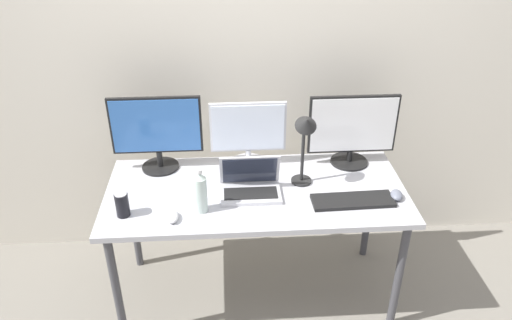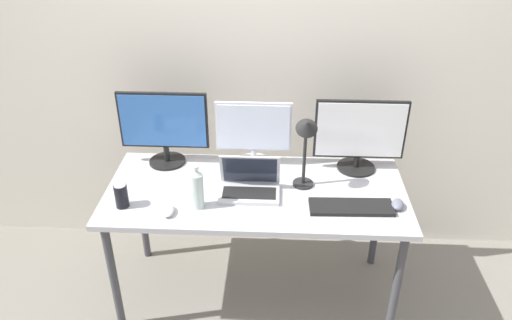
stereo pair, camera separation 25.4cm
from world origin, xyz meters
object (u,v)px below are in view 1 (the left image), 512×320
at_px(water_bottle, 201,192).
at_px(desk_lamp, 305,137).
at_px(keyboard_main, 353,201).
at_px(monitor_center, 248,134).
at_px(monitor_left, 157,131).
at_px(monitor_right, 353,129).
at_px(laptop_silver, 250,184).
at_px(work_desk, 256,200).
at_px(soda_can_near_keyboard, 122,205).
at_px(mouse_by_laptop, 172,216).
at_px(mouse_by_keyboard, 396,195).

relative_size(water_bottle, desk_lamp, 0.54).
bearing_deg(keyboard_main, water_bottle, 179.82).
bearing_deg(monitor_center, monitor_left, -179.77).
relative_size(monitor_right, laptop_silver, 1.59).
distance_m(monitor_center, laptop_silver, 0.32).
bearing_deg(monitor_right, monitor_center, 178.30).
height_order(monitor_left, laptop_silver, monitor_left).
xyz_separation_m(work_desk, soda_can_near_keyboard, (-0.66, -0.18, 0.13)).
bearing_deg(work_desk, soda_can_near_keyboard, -164.53).
bearing_deg(water_bottle, keyboard_main, 1.45).
bearing_deg(monitor_left, water_bottle, -60.31).
bearing_deg(monitor_left, laptop_silver, -30.00).
bearing_deg(desk_lamp, mouse_by_laptop, -159.79).
xyz_separation_m(work_desk, laptop_silver, (-0.03, -0.03, 0.12)).
bearing_deg(monitor_left, mouse_by_keyboard, -17.36).
distance_m(water_bottle, desk_lamp, 0.59).
height_order(monitor_left, mouse_by_keyboard, monitor_left).
distance_m(work_desk, monitor_right, 0.67).
distance_m(monitor_right, desk_lamp, 0.39).
bearing_deg(work_desk, mouse_by_keyboard, -10.30).
relative_size(monitor_left, desk_lamp, 1.13).
bearing_deg(laptop_silver, monitor_left, 150.00).
bearing_deg(soda_can_near_keyboard, monitor_right, 19.29).
xyz_separation_m(monitor_right, water_bottle, (-0.84, -0.41, -0.11)).
xyz_separation_m(monitor_right, mouse_by_laptop, (-0.98, -0.48, -0.20)).
distance_m(monitor_center, soda_can_near_keyboard, 0.79).
bearing_deg(laptop_silver, mouse_by_keyboard, -7.84).
height_order(work_desk, monitor_left, monitor_left).
distance_m(keyboard_main, water_bottle, 0.77).
height_order(work_desk, monitor_center, monitor_center).
bearing_deg(monitor_left, soda_can_near_keyboard, -107.14).
bearing_deg(desk_lamp, mouse_by_keyboard, -17.25).
bearing_deg(work_desk, monitor_left, 153.88).
xyz_separation_m(mouse_by_laptop, soda_can_near_keyboard, (-0.24, 0.05, 0.04)).
relative_size(monitor_right, soda_can_near_keyboard, 3.93).
bearing_deg(mouse_by_keyboard, monitor_left, 175.26).
bearing_deg(laptop_silver, monitor_right, 24.68).
bearing_deg(monitor_left, monitor_center, 0.23).
bearing_deg(desk_lamp, monitor_center, 138.35).
relative_size(monitor_center, monitor_right, 0.85).
relative_size(work_desk, desk_lamp, 3.60).
xyz_separation_m(monitor_left, mouse_by_keyboard, (1.24, -0.39, -0.21)).
height_order(monitor_center, soda_can_near_keyboard, monitor_center).
distance_m(monitor_center, keyboard_main, 0.68).
height_order(keyboard_main, water_bottle, water_bottle).
relative_size(monitor_left, monitor_center, 1.18).
height_order(monitor_left, keyboard_main, monitor_left).
xyz_separation_m(laptop_silver, mouse_by_keyboard, (0.75, -0.10, -0.03)).
bearing_deg(monitor_right, laptop_silver, -155.32).
distance_m(mouse_by_laptop, soda_can_near_keyboard, 0.25).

